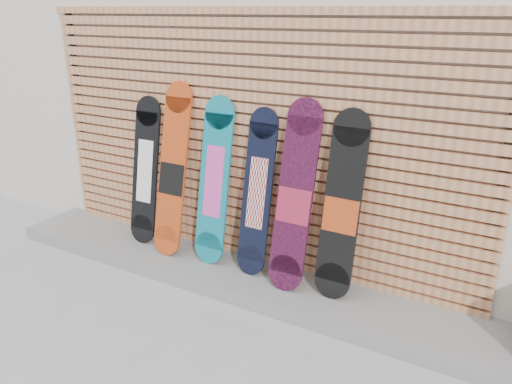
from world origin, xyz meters
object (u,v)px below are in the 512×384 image
snowboard_3 (257,193)px  snowboard_5 (342,208)px  snowboard_0 (145,171)px  snowboard_2 (214,182)px  snowboard_1 (173,172)px  snowboard_4 (295,198)px

snowboard_3 → snowboard_5: snowboard_5 is taller
snowboard_0 → snowboard_3: 1.23m
snowboard_5 → snowboard_2: bearing=179.9°
snowboard_1 → snowboard_5: snowboard_1 is taller
snowboard_1 → snowboard_5: bearing=1.2°
snowboard_5 → snowboard_3: bearing=179.5°
snowboard_1 → snowboard_3: (0.86, 0.04, -0.06)m
snowboard_4 → snowboard_5: size_ratio=1.03×
snowboard_1 → snowboard_0: bearing=172.7°
snowboard_0 → snowboard_3: snowboard_3 is taller
snowboard_2 → snowboard_3: 0.43m
snowboard_1 → snowboard_5: (1.61, 0.03, -0.04)m
snowboard_0 → snowboard_2: 0.80m
snowboard_2 → snowboard_4: (0.80, -0.04, 0.01)m
snowboard_3 → snowboard_5: bearing=-0.5°
snowboard_0 → snowboard_5: 1.98m
snowboard_1 → snowboard_5: size_ratio=1.06×
snowboard_1 → snowboard_4: 1.23m
snowboard_0 → snowboard_5: snowboard_5 is taller
snowboard_0 → snowboard_4: snowboard_4 is taller
snowboard_1 → snowboard_2: snowboard_1 is taller
snowboard_1 → snowboard_4: (1.23, -0.01, -0.02)m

